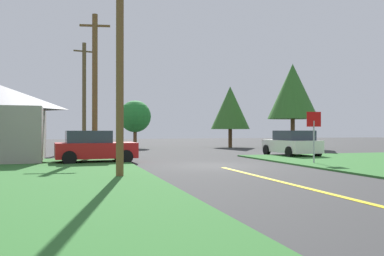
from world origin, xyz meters
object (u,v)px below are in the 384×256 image
at_px(utility_pole_far, 84,95).
at_px(car_on_crossroad, 292,143).
at_px(parked_car_near_building, 94,147).
at_px(utility_pole_near, 120,42).
at_px(oak_tree_left, 135,117).
at_px(utility_pole_mid, 95,84).
at_px(oak_tree_right, 293,91).
at_px(stop_sign, 314,128).
at_px(pine_tree_center, 230,108).

bearing_deg(utility_pole_far, car_on_crossroad, -47.51).
relative_size(parked_car_near_building, utility_pole_near, 0.45).
height_order(utility_pole_near, utility_pole_far, utility_pole_far).
height_order(utility_pole_near, oak_tree_left, utility_pole_near).
height_order(car_on_crossroad, utility_pole_mid, utility_pole_mid).
bearing_deg(oak_tree_right, utility_pole_mid, -158.27).
relative_size(car_on_crossroad, utility_pole_near, 0.46).
xyz_separation_m(stop_sign, oak_tree_left, (-5.50, 20.63, 1.14)).
height_order(utility_pole_near, pine_tree_center, utility_pole_near).
distance_m(parked_car_near_building, car_on_crossroad, 12.38).
height_order(utility_pole_far, oak_tree_left, utility_pole_far).
distance_m(stop_sign, utility_pole_near, 10.44).
xyz_separation_m(stop_sign, car_on_crossroad, (2.16, 5.78, -0.96)).
distance_m(utility_pole_mid, oak_tree_left, 13.37).
height_order(stop_sign, pine_tree_center, pine_tree_center).
bearing_deg(parked_car_near_building, oak_tree_left, 71.21).
relative_size(car_on_crossroad, utility_pole_mid, 0.48).
height_order(pine_tree_center, oak_tree_right, oak_tree_right).
bearing_deg(stop_sign, utility_pole_mid, -31.71).
bearing_deg(pine_tree_center, utility_pole_near, -120.10).
xyz_separation_m(utility_pole_mid, utility_pole_far, (-0.30, 11.10, 0.26)).
height_order(stop_sign, parked_car_near_building, stop_sign).
bearing_deg(pine_tree_center, parked_car_near_building, -130.96).
distance_m(oak_tree_left, pine_tree_center, 9.05).
xyz_separation_m(parked_car_near_building, utility_pole_far, (-0.03, 15.35, 3.86)).
relative_size(stop_sign, utility_pole_far, 0.28).
bearing_deg(utility_pole_near, oak_tree_right, 46.44).
xyz_separation_m(utility_pole_far, oak_tree_right, (17.69, -4.17, 0.39)).
relative_size(stop_sign, oak_tree_right, 0.34).
relative_size(stop_sign, car_on_crossroad, 0.61).
bearing_deg(utility_pole_far, stop_sign, -62.22).
distance_m(parked_car_near_building, utility_pole_mid, 5.57).
bearing_deg(oak_tree_left, utility_pole_far, -162.35).
xyz_separation_m(oak_tree_left, oak_tree_right, (13.09, -5.64, 2.16)).
xyz_separation_m(parked_car_near_building, utility_pole_mid, (0.26, 4.25, 3.60)).
bearing_deg(stop_sign, utility_pole_far, -54.49).
height_order(car_on_crossroad, pine_tree_center, pine_tree_center).
bearing_deg(utility_pole_mid, utility_pole_near, -88.77).
relative_size(oak_tree_left, oak_tree_right, 0.58).
bearing_deg(car_on_crossroad, oak_tree_right, -32.20).
bearing_deg(utility_pole_near, utility_pole_far, 91.38).
relative_size(utility_pole_near, oak_tree_left, 2.06).
bearing_deg(car_on_crossroad, utility_pole_mid, 77.54).
relative_size(utility_pole_far, oak_tree_left, 2.08).
relative_size(parked_car_near_building, utility_pole_mid, 0.47).
bearing_deg(car_on_crossroad, oak_tree_left, 25.63).
relative_size(utility_pole_mid, pine_tree_center, 1.48).
height_order(parked_car_near_building, oak_tree_right, oak_tree_right).
bearing_deg(utility_pole_mid, oak_tree_right, 21.73).
relative_size(utility_pole_mid, oak_tree_right, 1.15).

